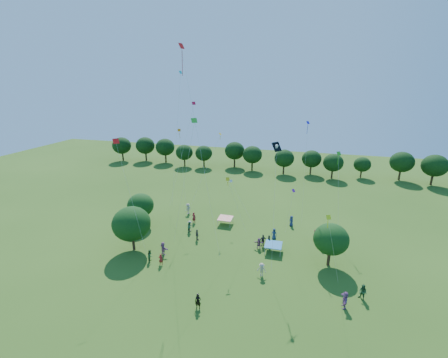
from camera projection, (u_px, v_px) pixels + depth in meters
ground at (180, 355)px, 24.89m from camera, size 160.00×160.00×0.00m
near_tree_west at (131, 224)px, 39.24m from camera, size 5.00×5.00×6.14m
near_tree_north at (141, 205)px, 46.51m from camera, size 4.06×4.06×5.14m
near_tree_east at (331, 239)px, 35.94m from camera, size 4.19×4.19×5.50m
treeline at (261, 155)px, 74.87m from camera, size 88.01×8.77×6.77m
tent_red_stripe at (225, 218)px, 47.33m from camera, size 2.20×2.20×1.10m
tent_blue at (273, 245)px, 39.65m from camera, size 2.20×2.20×1.10m
man_in_black at (198, 301)px, 29.74m from camera, size 0.67×0.46×1.70m
crowd_person_0 at (321, 243)px, 40.53m from camera, size 0.58×0.86×1.59m
crowd_person_1 at (194, 217)px, 47.88m from camera, size 0.75×0.56×1.81m
crowd_person_2 at (363, 292)px, 30.97m from camera, size 0.95×0.93×1.75m
crowd_person_3 at (262, 270)px, 34.75m from camera, size 1.13×0.56×1.68m
crowd_person_4 at (263, 240)px, 41.08m from camera, size 1.11×0.90×1.73m
crowd_person_5 at (163, 248)px, 39.09m from camera, size 1.72×1.38×1.78m
crowd_person_6 at (274, 234)px, 42.93m from camera, size 0.87×0.57×1.63m
crowd_person_7 at (161, 259)px, 36.93m from camera, size 0.62×0.47×1.49m
crowd_person_8 at (150, 256)px, 37.64m from camera, size 0.56×0.85×1.59m
crowd_person_9 at (190, 226)px, 45.28m from camera, size 0.60×1.12×1.64m
crowd_person_10 at (269, 241)px, 41.14m from camera, size 0.64×1.02×1.61m
crowd_person_11 at (259, 243)px, 40.52m from camera, size 1.48×0.62×1.54m
crowd_person_12 at (291, 221)px, 46.85m from camera, size 0.86×0.93×1.68m
crowd_person_13 at (314, 235)px, 42.40m from camera, size 0.47×0.68×1.74m
crowd_person_14 at (190, 227)px, 44.93m from camera, size 0.61×0.92×1.71m
crowd_person_15 at (188, 209)px, 51.09m from camera, size 1.02×1.34×1.87m
crowd_person_16 at (197, 235)px, 42.63m from camera, size 0.96×1.03×1.66m
crowd_person_17 at (345, 300)px, 29.84m from camera, size 0.68×1.73×1.83m
pirate_kite at (277, 149)px, 34.11m from camera, size 1.20×5.53×13.74m
red_high_kite at (188, 85)px, 36.73m from camera, size 6.98×7.02×24.83m
small_kite_0 at (188, 128)px, 49.58m from camera, size 3.74×4.54×17.17m
small_kite_1 at (181, 152)px, 45.16m from camera, size 0.97×0.43×13.66m
small_kite_2 at (232, 191)px, 38.30m from camera, size 2.25×3.25×8.96m
small_kite_3 at (339, 167)px, 41.82m from camera, size 1.14×4.17×11.00m
small_kite_4 at (306, 149)px, 41.38m from camera, size 0.57×0.54×15.26m
small_kite_5 at (291, 201)px, 37.70m from camera, size 0.99×3.80×7.87m
small_kite_6 at (235, 189)px, 45.65m from camera, size 4.24×2.21×6.00m
small_kite_7 at (178, 115)px, 47.88m from camera, size 1.71×3.02×21.92m
small_kite_8 at (121, 161)px, 34.63m from camera, size 3.15×0.80×14.15m
small_kite_9 at (212, 155)px, 47.08m from camera, size 4.66×4.29×12.69m
small_kite_10 at (330, 230)px, 29.08m from camera, size 2.16×1.81×8.26m
small_kite_11 at (189, 151)px, 33.27m from camera, size 4.58×2.40×16.67m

